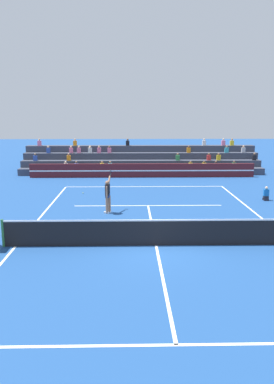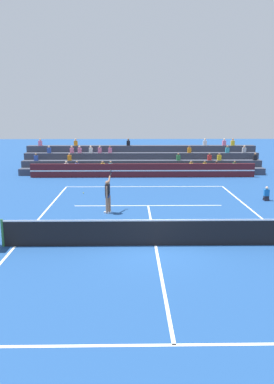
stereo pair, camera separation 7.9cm
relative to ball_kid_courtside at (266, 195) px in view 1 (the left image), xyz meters
The scene contains 8 objects.
ground_plane 10.36m from the ball_kid_courtside, 133.01° to the right, with size 120.00×120.00×0.00m, color navy.
court_lines 10.36m from the ball_kid_courtside, 133.01° to the right, with size 11.10×23.90×0.01m.
tennis_net 10.36m from the ball_kid_courtside, 133.01° to the right, with size 12.00×0.10×1.10m.
sponsor_banner_wall 10.85m from the ball_kid_courtside, 130.63° to the left, with size 18.00×0.26×1.10m.
bleacher_stand 13.42m from the ball_kid_courtside, 121.77° to the left, with size 20.46×3.80×2.83m.
ball_kid_courtside is the anchor object (origin of this frame).
tennis_player 9.61m from the ball_kid_courtside, 164.11° to the right, with size 0.38×1.41×2.20m.
tennis_ball 11.31m from the ball_kid_courtside, 169.15° to the left, with size 0.07×0.07×0.07m, color #C6DB33.
Camera 1 is at (-1.04, -13.91, 5.13)m, focal length 35.00 mm.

